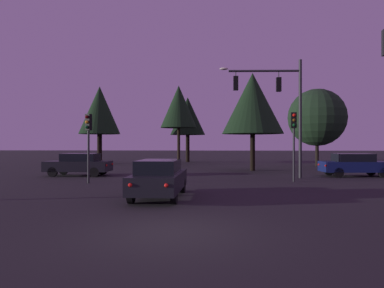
{
  "coord_description": "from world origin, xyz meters",
  "views": [
    {
      "loc": [
        0.98,
        -8.4,
        2.15
      ],
      "look_at": [
        -0.3,
        16.04,
        2.16
      ],
      "focal_mm": 32.3,
      "sensor_mm": 36.0,
      "label": 1
    }
  ],
  "objects_px": {
    "traffic_signal_mast_arm": "(279,99)",
    "tree_behind_sign": "(317,118)",
    "car_crossing_right": "(355,165)",
    "tree_right_cluster": "(188,116)",
    "car_crossing_left": "(79,164)",
    "traffic_light_corner_right": "(88,134)",
    "car_nearside_lane": "(159,178)",
    "tree_center_horizon": "(253,103)",
    "tree_lot_edge": "(100,110)",
    "tree_left_far": "(179,107)",
    "traffic_light_corner_left": "(294,132)"
  },
  "relations": [
    {
      "from": "traffic_signal_mast_arm",
      "to": "tree_lot_edge",
      "type": "xyz_separation_m",
      "value": [
        -16.46,
        15.02,
        0.84
      ]
    },
    {
      "from": "tree_behind_sign",
      "to": "tree_center_horizon",
      "type": "height_order",
      "value": "tree_center_horizon"
    },
    {
      "from": "tree_behind_sign",
      "to": "tree_center_horizon",
      "type": "relative_size",
      "value": 0.95
    },
    {
      "from": "traffic_light_corner_right",
      "to": "car_nearside_lane",
      "type": "distance_m",
      "value": 7.03
    },
    {
      "from": "car_nearside_lane",
      "to": "tree_behind_sign",
      "type": "xyz_separation_m",
      "value": [
        12.4,
        20.29,
        3.94
      ]
    },
    {
      "from": "tree_behind_sign",
      "to": "tree_right_cluster",
      "type": "height_order",
      "value": "tree_right_cluster"
    },
    {
      "from": "traffic_light_corner_right",
      "to": "car_crossing_right",
      "type": "bearing_deg",
      "value": 16.41
    },
    {
      "from": "tree_behind_sign",
      "to": "tree_left_far",
      "type": "xyz_separation_m",
      "value": [
        -13.63,
        1.8,
        1.32
      ]
    },
    {
      "from": "tree_left_far",
      "to": "tree_lot_edge",
      "type": "relative_size",
      "value": 0.98
    },
    {
      "from": "car_nearside_lane",
      "to": "traffic_light_corner_left",
      "type": "bearing_deg",
      "value": 42.45
    },
    {
      "from": "car_nearside_lane",
      "to": "car_crossing_left",
      "type": "height_order",
      "value": "same"
    },
    {
      "from": "car_crossing_left",
      "to": "tree_lot_edge",
      "type": "relative_size",
      "value": 0.51
    },
    {
      "from": "car_nearside_lane",
      "to": "tree_behind_sign",
      "type": "distance_m",
      "value": 24.11
    },
    {
      "from": "traffic_signal_mast_arm",
      "to": "car_crossing_left",
      "type": "distance_m",
      "value": 13.94
    },
    {
      "from": "car_crossing_right",
      "to": "tree_center_horizon",
      "type": "height_order",
      "value": "tree_center_horizon"
    },
    {
      "from": "tree_left_far",
      "to": "traffic_light_corner_right",
      "type": "bearing_deg",
      "value": -101.28
    },
    {
      "from": "car_crossing_left",
      "to": "tree_lot_edge",
      "type": "bearing_deg",
      "value": 102.67
    },
    {
      "from": "car_crossing_right",
      "to": "traffic_light_corner_right",
      "type": "bearing_deg",
      "value": -163.59
    },
    {
      "from": "traffic_signal_mast_arm",
      "to": "traffic_light_corner_right",
      "type": "relative_size",
      "value": 1.97
    },
    {
      "from": "car_nearside_lane",
      "to": "tree_center_horizon",
      "type": "bearing_deg",
      "value": 69.24
    },
    {
      "from": "car_nearside_lane",
      "to": "tree_lot_edge",
      "type": "xyz_separation_m",
      "value": [
        -10.04,
        23.44,
        5.05
      ]
    },
    {
      "from": "car_crossing_right",
      "to": "tree_lot_edge",
      "type": "xyz_separation_m",
      "value": [
        -21.68,
        13.73,
        5.05
      ]
    },
    {
      "from": "tree_left_far",
      "to": "traffic_signal_mast_arm",
      "type": "bearing_deg",
      "value": -60.8
    },
    {
      "from": "tree_center_horizon",
      "to": "traffic_light_corner_right",
      "type": "bearing_deg",
      "value": -136.7
    },
    {
      "from": "traffic_light_corner_right",
      "to": "car_crossing_left",
      "type": "distance_m",
      "value": 5.22
    },
    {
      "from": "tree_right_cluster",
      "to": "car_nearside_lane",
      "type": "bearing_deg",
      "value": -88.62
    },
    {
      "from": "traffic_light_corner_left",
      "to": "traffic_light_corner_right",
      "type": "xyz_separation_m",
      "value": [
        -11.47,
        -1.33,
        -0.11
      ]
    },
    {
      "from": "car_crossing_left",
      "to": "tree_lot_edge",
      "type": "xyz_separation_m",
      "value": [
        -3.19,
        14.2,
        5.05
      ]
    },
    {
      "from": "traffic_signal_mast_arm",
      "to": "tree_lot_edge",
      "type": "height_order",
      "value": "tree_lot_edge"
    },
    {
      "from": "car_nearside_lane",
      "to": "tree_lot_edge",
      "type": "relative_size",
      "value": 0.53
    },
    {
      "from": "car_crossing_right",
      "to": "tree_center_horizon",
      "type": "bearing_deg",
      "value": 142.31
    },
    {
      "from": "car_nearside_lane",
      "to": "tree_right_cluster",
      "type": "bearing_deg",
      "value": 91.38
    },
    {
      "from": "traffic_light_corner_right",
      "to": "tree_behind_sign",
      "type": "bearing_deg",
      "value": 42.05
    },
    {
      "from": "traffic_signal_mast_arm",
      "to": "tree_behind_sign",
      "type": "bearing_deg",
      "value": 63.23
    },
    {
      "from": "car_crossing_right",
      "to": "tree_right_cluster",
      "type": "relative_size",
      "value": 0.58
    },
    {
      "from": "car_nearside_lane",
      "to": "car_crossing_right",
      "type": "distance_m",
      "value": 15.15
    },
    {
      "from": "car_crossing_right",
      "to": "tree_lot_edge",
      "type": "bearing_deg",
      "value": 147.65
    },
    {
      "from": "tree_center_horizon",
      "to": "tree_left_far",
      "type": "bearing_deg",
      "value": 131.33
    },
    {
      "from": "traffic_light_corner_right",
      "to": "car_crossing_right",
      "type": "relative_size",
      "value": 0.84
    },
    {
      "from": "car_crossing_left",
      "to": "tree_right_cluster",
      "type": "distance_m",
      "value": 20.36
    },
    {
      "from": "traffic_signal_mast_arm",
      "to": "car_crossing_right",
      "type": "height_order",
      "value": "traffic_signal_mast_arm"
    },
    {
      "from": "traffic_light_corner_left",
      "to": "tree_left_far",
      "type": "relative_size",
      "value": 0.48
    },
    {
      "from": "tree_left_far",
      "to": "tree_right_cluster",
      "type": "xyz_separation_m",
      "value": [
        0.55,
        5.97,
        -0.52
      ]
    },
    {
      "from": "traffic_light_corner_right",
      "to": "car_nearside_lane",
      "type": "height_order",
      "value": "traffic_light_corner_right"
    },
    {
      "from": "tree_center_horizon",
      "to": "tree_right_cluster",
      "type": "xyz_separation_m",
      "value": [
        -6.16,
        13.6,
        0.09
      ]
    },
    {
      "from": "traffic_signal_mast_arm",
      "to": "car_crossing_left",
      "type": "bearing_deg",
      "value": 176.46
    },
    {
      "from": "traffic_light_corner_left",
      "to": "tree_left_far",
      "type": "distance_m",
      "value": 18.07
    },
    {
      "from": "car_nearside_lane",
      "to": "traffic_light_corner_right",
      "type": "bearing_deg",
      "value": 133.52
    },
    {
      "from": "traffic_light_corner_right",
      "to": "tree_right_cluster",
      "type": "height_order",
      "value": "tree_right_cluster"
    },
    {
      "from": "tree_left_far",
      "to": "tree_right_cluster",
      "type": "distance_m",
      "value": 6.01
    }
  ]
}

